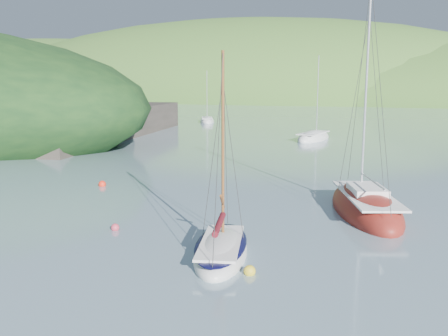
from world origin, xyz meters
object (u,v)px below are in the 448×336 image
at_px(daysailer_white, 221,251).
at_px(distant_sloop_c, 207,121).
at_px(sloop_red, 365,209).
at_px(distant_sloop_a, 313,138).

relative_size(daysailer_white, distant_sloop_c, 0.95).
bearing_deg(sloop_red, distant_sloop_c, 101.30).
relative_size(sloop_red, distant_sloop_c, 1.43).
bearing_deg(daysailer_white, distant_sloop_a, 80.72).
distance_m(sloop_red, distant_sloop_c, 56.95).
bearing_deg(distant_sloop_c, daysailer_white, -89.93).
height_order(distant_sloop_a, distant_sloop_c, distant_sloop_a).
distance_m(daysailer_white, distant_sloop_a, 39.79).
relative_size(sloop_red, distant_sloop_a, 1.23).
height_order(sloop_red, distant_sloop_a, sloop_red).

